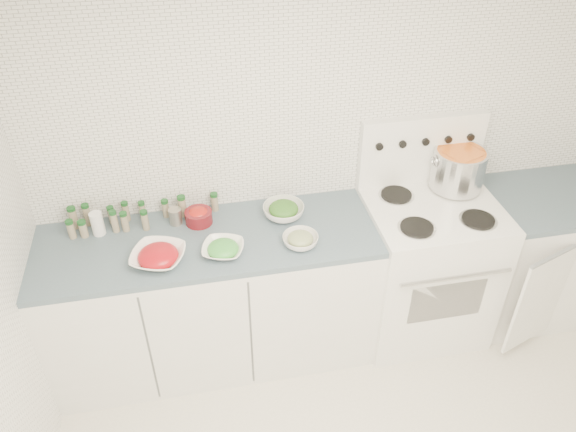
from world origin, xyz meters
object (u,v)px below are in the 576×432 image
Objects in this scene: stove at (424,264)px; stock_pot at (458,167)px; bowl_snowpea at (223,249)px; bowl_tomato at (158,256)px.

stock_pot is at bearing 40.41° from stove.
stock_pot reaches higher than bowl_snowpea.
bowl_snowpea is at bearing -173.83° from stove.
stove reaches higher than bowl_tomato.
stove is 1.31m from bowl_snowpea.
bowl_tomato is (-1.56, -0.13, 0.44)m from stove.
stove is 3.96× the size of bowl_tomato.
bowl_tomato reaches higher than bowl_snowpea.
bowl_snowpea is (-1.23, -0.13, 0.43)m from stove.
stock_pot is at bearing 11.76° from bowl_snowpea.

